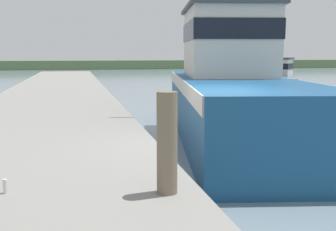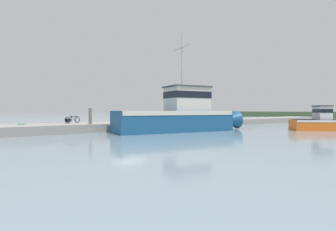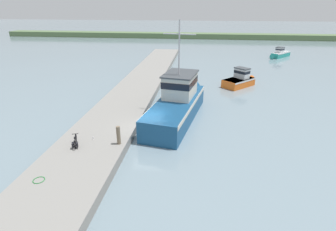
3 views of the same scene
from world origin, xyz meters
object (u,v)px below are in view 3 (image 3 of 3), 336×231
object	(u,v)px
fishing_boat_main	(178,102)
mooring_post	(118,135)
boat_orange_near	(240,80)
water_bottle_by_bike	(93,138)
bicycle_touring	(75,142)
boat_white_moored	(280,54)

from	to	relation	value
fishing_boat_main	mooring_post	world-z (taller)	fishing_boat_main
boat_orange_near	mooring_post	world-z (taller)	boat_orange_near
boat_orange_near	water_bottle_by_bike	distance (m)	22.15
boat_orange_near	mooring_post	size ratio (longest dim) A/B	3.46
fishing_boat_main	bicycle_touring	world-z (taller)	fishing_boat_main
fishing_boat_main	mooring_post	distance (m)	8.00
mooring_post	bicycle_touring	bearing A→B (deg)	-166.44
boat_white_moored	water_bottle_by_bike	xyz separation A→B (m)	(-23.64, -39.73, 0.08)
boat_white_moored	boat_orange_near	world-z (taller)	boat_orange_near
bicycle_touring	boat_white_moored	bearing A→B (deg)	37.86
water_bottle_by_bike	mooring_post	bearing A→B (deg)	-12.00
boat_white_moored	bicycle_touring	bearing A→B (deg)	100.47
fishing_boat_main	boat_orange_near	size ratio (longest dim) A/B	2.72
mooring_post	boat_white_moored	bearing A→B (deg)	61.87
water_bottle_by_bike	boat_white_moored	bearing A→B (deg)	59.24
bicycle_touring	mooring_post	distance (m)	3.09
boat_orange_near	mooring_post	bearing A→B (deg)	-76.52
fishing_boat_main	bicycle_touring	distance (m)	10.28
water_bottle_by_bike	fishing_boat_main	bearing A→B (deg)	49.08
fishing_boat_main	water_bottle_by_bike	xyz separation A→B (m)	(-5.78, -6.67, -0.73)
bicycle_touring	water_bottle_by_bike	bearing A→B (deg)	33.58
boat_white_moored	mooring_post	size ratio (longest dim) A/B	3.95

